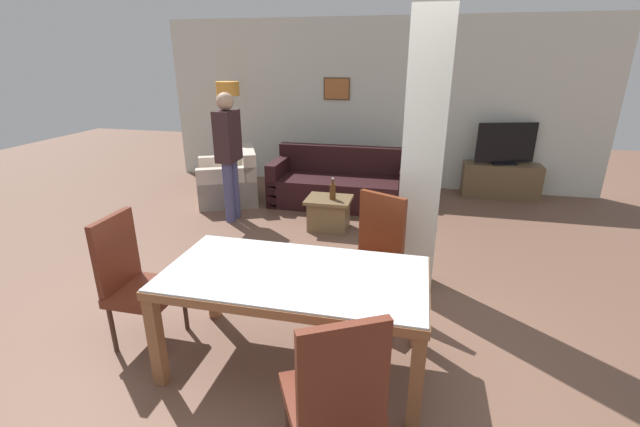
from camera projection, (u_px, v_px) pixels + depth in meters
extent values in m
plane|color=brown|center=(297.00, 362.00, 3.14)|extent=(18.00, 18.00, 0.00)
cube|color=silver|center=(376.00, 105.00, 7.07)|extent=(7.20, 0.06, 2.70)
cube|color=brown|center=(337.00, 89.00, 7.08)|extent=(0.44, 0.02, 0.36)
cube|color=#B26633|center=(337.00, 89.00, 7.07)|extent=(0.40, 0.01, 0.32)
cube|color=silver|center=(423.00, 148.00, 3.76)|extent=(0.35, 0.30, 2.70)
cube|color=brown|center=(274.00, 312.00, 2.50)|extent=(1.78, 0.06, 0.06)
cube|color=brown|center=(310.00, 251.00, 3.29)|extent=(1.78, 0.06, 0.06)
cube|color=brown|center=(180.00, 265.00, 3.08)|extent=(0.06, 0.80, 0.06)
cube|color=brown|center=(425.00, 293.00, 2.71)|extent=(0.06, 0.80, 0.06)
cube|color=silver|center=(295.00, 273.00, 2.88)|extent=(1.76, 0.90, 0.01)
cube|color=brown|center=(156.00, 342.00, 2.83)|extent=(0.08, 0.08, 0.67)
cube|color=brown|center=(416.00, 383.00, 2.47)|extent=(0.08, 0.08, 0.67)
cube|color=brown|center=(213.00, 282.00, 3.57)|extent=(0.08, 0.08, 0.67)
cube|color=brown|center=(418.00, 307.00, 3.22)|extent=(0.08, 0.08, 0.67)
cube|color=#5E2719|center=(146.00, 292.00, 3.24)|extent=(0.46, 0.46, 0.07)
cube|color=#5E2719|center=(116.00, 252.00, 3.18)|extent=(0.05, 0.44, 0.56)
cylinder|color=#442D21|center=(185.00, 308.00, 3.45)|extent=(0.04, 0.04, 0.39)
cylinder|color=#442D21|center=(158.00, 336.00, 3.11)|extent=(0.04, 0.04, 0.39)
cylinder|color=#442D21|center=(143.00, 302.00, 3.54)|extent=(0.04, 0.04, 0.39)
cylinder|color=#442D21|center=(113.00, 329.00, 3.19)|extent=(0.04, 0.04, 0.39)
cube|color=#632814|center=(367.00, 267.00, 3.63)|extent=(0.62, 0.62, 0.07)
cube|color=#632814|center=(382.00, 225.00, 3.67)|extent=(0.41, 0.24, 0.56)
cylinder|color=#442D21|center=(372.00, 308.00, 3.46)|extent=(0.04, 0.04, 0.39)
cylinder|color=#442D21|center=(335.00, 292.00, 3.69)|extent=(0.04, 0.04, 0.39)
cylinder|color=#442D21|center=(396.00, 289.00, 3.74)|extent=(0.04, 0.04, 0.39)
cylinder|color=#442D21|center=(360.00, 276.00, 3.96)|extent=(0.04, 0.04, 0.39)
cube|color=#5F291B|center=(330.00, 399.00, 2.23)|extent=(0.62, 0.62, 0.07)
cube|color=#5F291B|center=(343.00, 377.00, 1.94)|extent=(0.41, 0.25, 0.56)
cylinder|color=#442D21|center=(288.00, 414.00, 2.44)|extent=(0.04, 0.04, 0.39)
cylinder|color=#442D21|center=(351.00, 400.00, 2.53)|extent=(0.04, 0.04, 0.39)
cube|color=black|center=(340.00, 191.00, 6.39)|extent=(2.05, 0.87, 0.42)
cube|color=black|center=(345.00, 159.00, 6.56)|extent=(2.05, 0.18, 0.41)
cube|color=black|center=(405.00, 188.00, 6.15)|extent=(0.16, 0.87, 0.64)
cube|color=black|center=(280.00, 180.00, 6.55)|extent=(0.16, 0.87, 0.64)
cube|color=beige|center=(228.00, 188.00, 6.58)|extent=(1.17, 1.21, 0.40)
cube|color=beige|center=(248.00, 162.00, 6.51)|extent=(0.56, 0.92, 0.40)
cube|color=beige|center=(228.00, 189.00, 6.18)|extent=(0.83, 0.49, 0.62)
cube|color=beige|center=(227.00, 175.00, 6.91)|extent=(0.83, 0.49, 0.62)
cube|color=brown|center=(329.00, 200.00, 5.44)|extent=(0.57, 0.48, 0.04)
cube|color=brown|center=(329.00, 215.00, 5.51)|extent=(0.49, 0.40, 0.37)
cylinder|color=#4C2D14|center=(333.00, 192.00, 5.36)|extent=(0.08, 0.08, 0.19)
cylinder|color=#4C2D14|center=(333.00, 182.00, 5.32)|extent=(0.03, 0.03, 0.07)
cylinder|color=#B7B7BC|center=(333.00, 179.00, 5.30)|extent=(0.04, 0.04, 0.01)
cube|color=brown|center=(500.00, 180.00, 6.75)|extent=(1.15, 0.40, 0.53)
cube|color=black|center=(503.00, 163.00, 6.65)|extent=(0.41, 0.30, 0.03)
cube|color=black|center=(506.00, 143.00, 6.54)|extent=(0.89, 0.32, 0.61)
cylinder|color=#B7B7BC|center=(235.00, 184.00, 7.47)|extent=(0.34, 0.34, 0.02)
cylinder|color=#B7B7BC|center=(231.00, 141.00, 7.21)|extent=(0.04, 0.04, 1.49)
cylinder|color=#F29E38|center=(228.00, 89.00, 6.91)|extent=(0.37, 0.37, 0.22)
cylinder|color=#464771|center=(234.00, 189.00, 5.83)|extent=(0.13, 0.13, 0.82)
cylinder|color=#464771|center=(229.00, 192.00, 5.67)|extent=(0.13, 0.13, 0.82)
cube|color=#372224|center=(227.00, 136.00, 5.50)|extent=(0.23, 0.39, 0.65)
sphere|color=tan|center=(225.00, 101.00, 5.35)|extent=(0.22, 0.22, 0.22)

